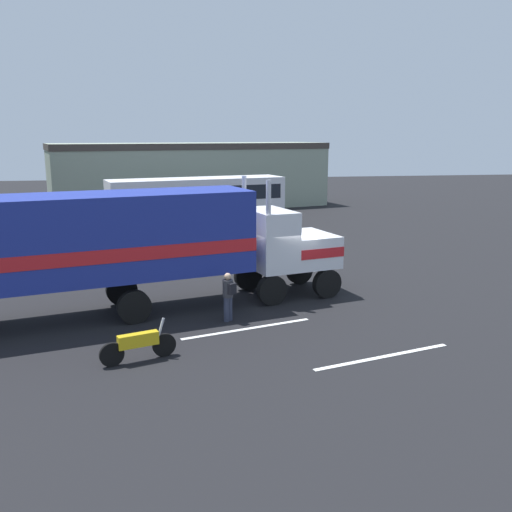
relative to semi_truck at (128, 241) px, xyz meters
The scene contains 8 objects.
ground_plane 6.19m from the semi_truck, 12.25° to the left, with size 120.00×120.00×0.00m, color black.
lane_stripe_near 5.03m from the semi_truck, 31.88° to the right, with size 4.40×0.16×0.01m, color silver.
lane_stripe_mid 9.11m from the semi_truck, 36.34° to the right, with size 4.40×0.16×0.01m, color silver.
semi_truck is the anchor object (origin of this frame).
person_bystander 3.86m from the semi_truck, 24.05° to the right, with size 0.44×0.47×1.63m.
parked_bus 16.44m from the semi_truck, 78.10° to the left, with size 11.29×5.12×3.40m.
motorcycle 4.81m from the semi_truck, 84.62° to the right, with size 2.03×0.77×1.12m.
building_backdrop 28.41m from the semi_truck, 82.32° to the left, with size 23.51×11.43×5.39m.
Camera 1 is at (-4.39, -20.00, 6.00)m, focal length 38.99 mm.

